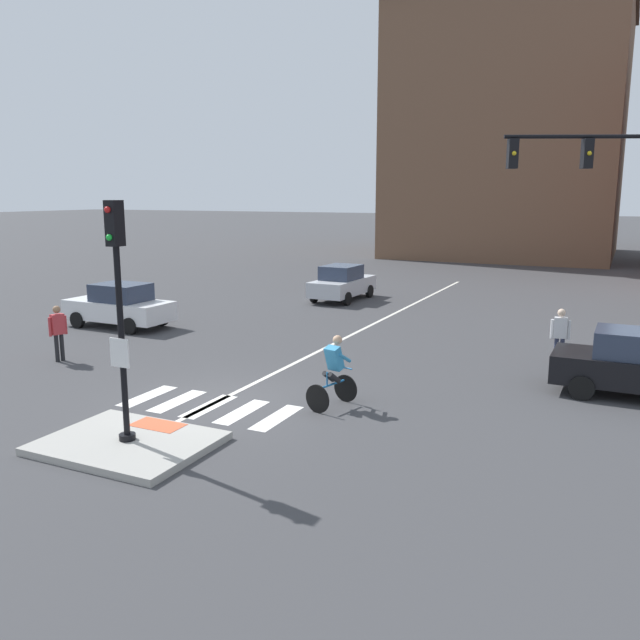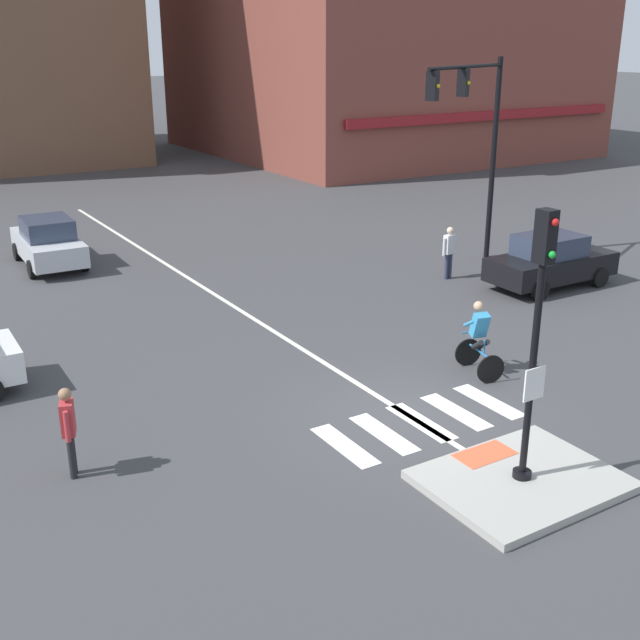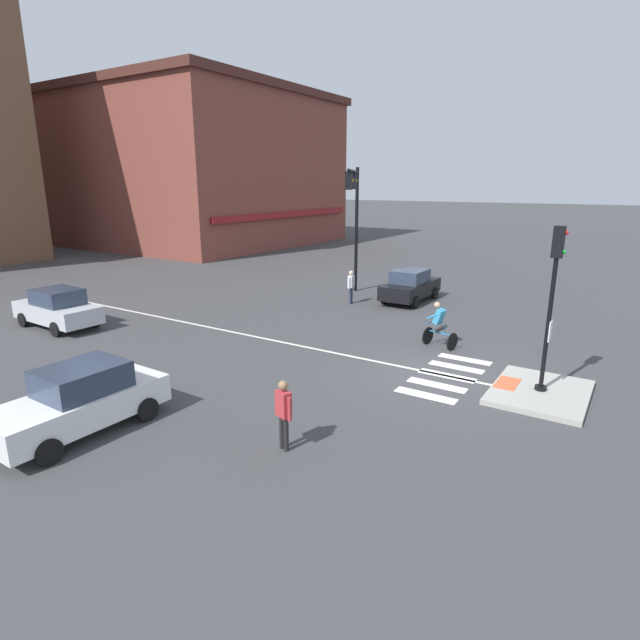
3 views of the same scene
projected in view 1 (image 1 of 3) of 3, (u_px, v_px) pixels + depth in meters
The scene contains 17 objects.
ground_plane at pixel (217, 403), 15.43m from camera, with size 300.00×300.00×0.00m, color #3D3D3F.
traffic_island at pixel (128, 443), 12.71m from camera, with size 3.23×2.52×0.15m, color #A3A099.
tactile_pad_front at pixel (158, 425), 13.50m from camera, with size 1.10×0.60×0.01m, color #DB5B38.
signal_pole at pixel (119, 300), 12.16m from camera, with size 0.44×0.38×4.62m.
crosswalk_stripe_a at pixel (148, 396), 15.91m from camera, with size 0.44×1.80×0.01m, color silver.
crosswalk_stripe_b at pixel (177, 401), 15.53m from camera, with size 0.44×1.80×0.01m, color silver.
crosswalk_stripe_c at pixel (209, 406), 15.14m from camera, with size 0.44×1.80×0.01m, color silver.
crosswalk_stripe_d at pixel (242, 412), 14.76m from camera, with size 0.44×1.80×0.01m, color silver.
crosswalk_stripe_e at pixel (277, 418), 14.38m from camera, with size 0.44×1.80×0.01m, color silver.
lane_centre_line at pixel (368, 326), 24.30m from camera, with size 0.14×28.00×0.01m, color silver.
traffic_light_mast at pixel (627, 203), 17.87m from camera, with size 4.72×2.26×6.66m.
building_corner_left at pixel (512, 132), 51.99m from camera, with size 17.00×17.91×19.55m.
car_white_cross_left at pixel (120, 306), 24.05m from camera, with size 4.13×1.90×1.64m.
car_silver_westbound_distant at pixel (342, 283), 30.22m from camera, with size 1.94×4.15×1.64m.
cyclist at pixel (334, 370), 14.99m from camera, with size 0.90×1.22×1.68m.
pedestrian_at_curb_left at pixel (58, 329), 19.07m from camera, with size 0.32×0.53×1.67m.
pedestrian_waiting_far_side at pixel (560, 332), 18.57m from camera, with size 0.55×0.25×1.67m.
Camera 1 is at (8.58, -12.27, 4.88)m, focal length 36.41 mm.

